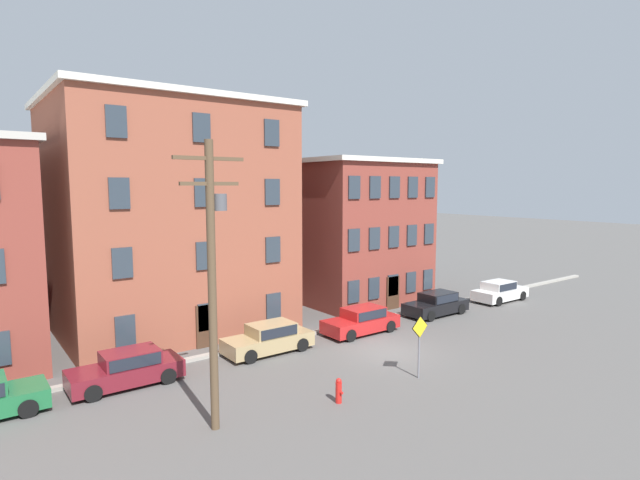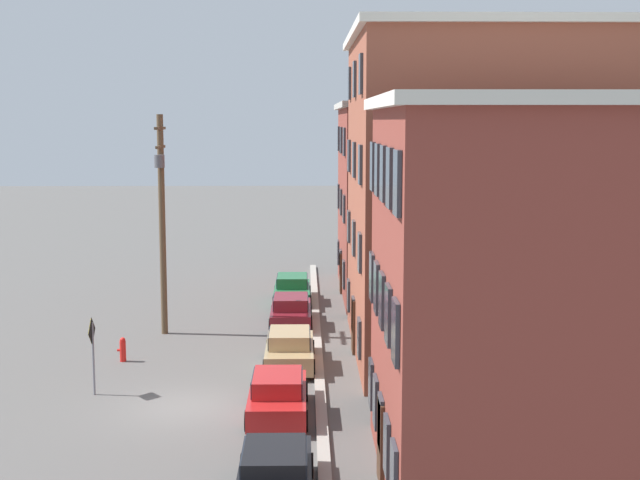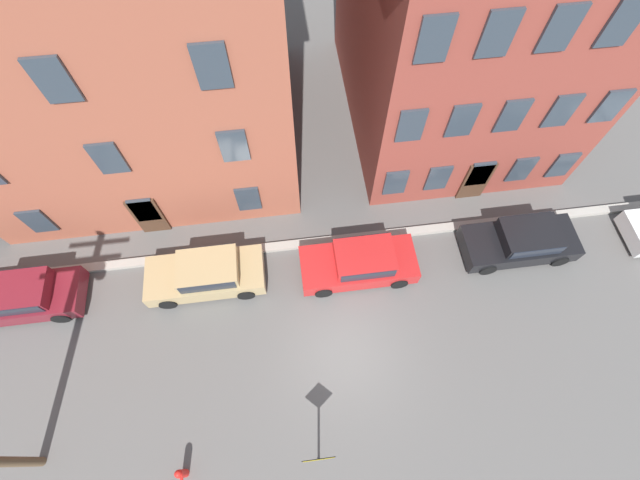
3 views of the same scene
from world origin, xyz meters
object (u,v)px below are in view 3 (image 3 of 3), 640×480
Objects in this scene: car_black at (522,240)px; fire_hydrant at (181,474)px; car_tan at (207,273)px; caution_sign at (319,459)px; car_maroon at (20,296)px; car_red at (360,262)px.

car_black reaches higher than fire_hydrant.
caution_sign is at bearing -63.02° from car_tan.
car_tan is at bearing 179.27° from car_black.
car_maroon is 1.00× the size of car_black.
car_black is (18.98, -0.10, 0.00)m from car_maroon.
car_black is 11.02m from caution_sign.
car_red is at bearing -1.05° from car_maroon.
caution_sign is at bearing -1.78° from fire_hydrant.
car_black is at bearing 1.12° from car_red.
fire_hydrant is (-6.66, -6.27, -0.27)m from car_red.
car_tan is 12.22m from car_black.
car_red is (12.56, -0.23, 0.00)m from car_maroon.
car_maroon is at bearing 146.90° from caution_sign.
car_tan and car_red have the same top height.
car_red is 1.00× the size of car_black.
caution_sign reaches higher than car_red.
car_red and car_black have the same top height.
fire_hydrant is (5.90, -6.50, -0.27)m from car_maroon.
car_tan is at bearing 0.44° from car_maroon.
caution_sign is 4.47m from fire_hydrant.
car_maroon is at bearing -179.56° from car_tan.
caution_sign is (10.17, -6.63, 1.07)m from car_maroon.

